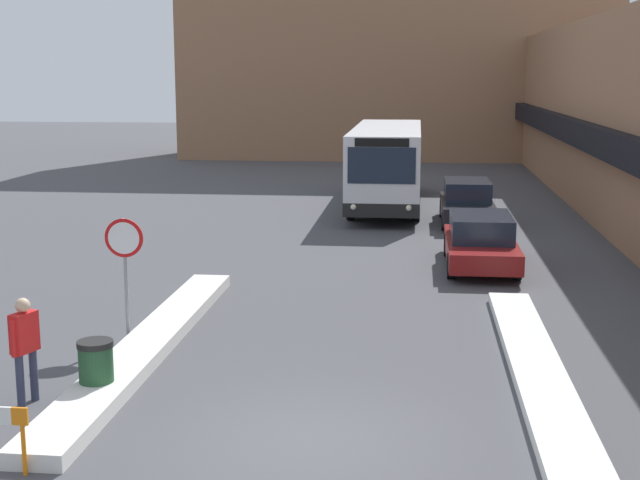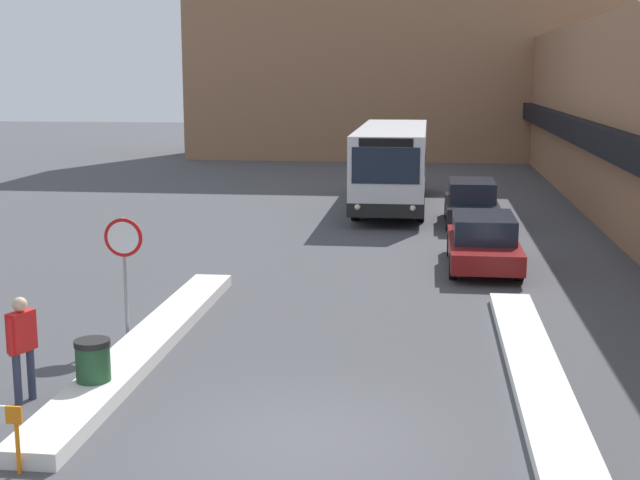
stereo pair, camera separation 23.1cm
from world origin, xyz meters
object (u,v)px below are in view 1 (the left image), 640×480
stop_sign (125,253)px  trash_bin (96,369)px  city_bus (387,164)px  pedestrian (25,341)px  parked_car_middle (467,202)px  parked_car_front (481,241)px

stop_sign → trash_bin: stop_sign is taller
city_bus → stop_sign: size_ratio=4.50×
city_bus → pedestrian: (-4.97, -21.95, -0.66)m
city_bus → trash_bin: bearing=-100.5°
pedestrian → trash_bin: size_ratio=1.83×
stop_sign → trash_bin: 3.29m
city_bus → parked_car_middle: bearing=-52.1°
city_bus → stop_sign: bearing=-103.4°
city_bus → trash_bin: size_ratio=11.70×
stop_sign → pedestrian: (-0.54, -3.39, -0.75)m
city_bus → parked_car_middle: (2.93, -3.77, -0.95)m
city_bus → pedestrian: city_bus is taller
parked_car_front → pedestrian: (-7.90, -11.09, 0.32)m
pedestrian → trash_bin: (1.00, 0.41, -0.57)m
stop_sign → parked_car_front: bearing=46.3°
pedestrian → stop_sign: bearing=9.7°
city_bus → parked_car_front: 11.29m
city_bus → parked_car_middle: size_ratio=2.46×
parked_car_middle → trash_bin: (-6.91, -17.77, -0.28)m
city_bus → pedestrian: size_ratio=6.38×
city_bus → parked_car_front: size_ratio=2.42×
stop_sign → trash_bin: bearing=-81.3°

